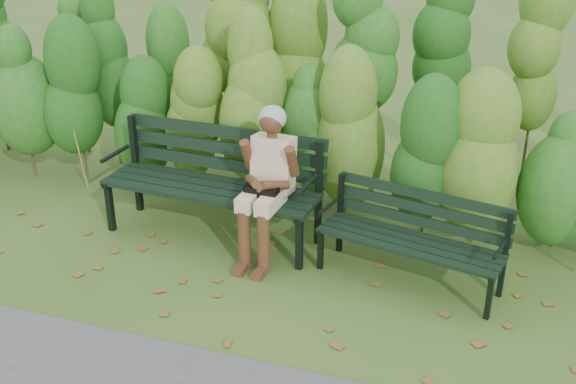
% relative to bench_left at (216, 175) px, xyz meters
% --- Properties ---
extents(ground, '(80.00, 80.00, 0.00)m').
position_rel_bench_left_xyz_m(ground, '(0.87, -0.80, -0.61)').
color(ground, '#35571D').
extents(hedge_band, '(11.04, 1.67, 2.42)m').
position_rel_bench_left_xyz_m(hedge_band, '(0.87, 1.06, 0.65)').
color(hedge_band, '#47381E').
rests_on(hedge_band, ground).
extents(leaf_litter, '(6.09, 2.19, 0.01)m').
position_rel_bench_left_xyz_m(leaf_litter, '(1.12, -0.79, -0.61)').
color(leaf_litter, brown).
rests_on(leaf_litter, ground).
extents(bench_left, '(2.11, 0.80, 1.03)m').
position_rel_bench_left_xyz_m(bench_left, '(0.00, 0.00, 0.00)').
color(bench_left, black).
rests_on(bench_left, ground).
extents(bench_right, '(1.63, 0.83, 0.78)m').
position_rel_bench_left_xyz_m(bench_right, '(1.92, -0.26, -0.15)').
color(bench_right, black).
rests_on(bench_right, ground).
extents(seated_woman, '(0.53, 0.78, 1.39)m').
position_rel_bench_left_xyz_m(seated_woman, '(0.61, -0.24, 0.19)').
color(seated_woman, beige).
rests_on(seated_woman, ground).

